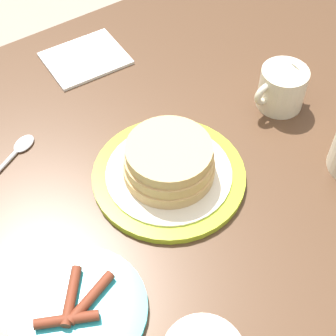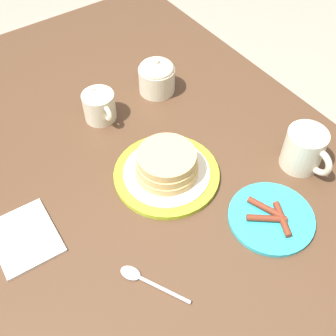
# 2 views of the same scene
# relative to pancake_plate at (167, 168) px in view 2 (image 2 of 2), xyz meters

# --- Properties ---
(ground_plane) EXTENTS (8.00, 8.00, 0.00)m
(ground_plane) POSITION_rel_pancake_plate_xyz_m (-0.02, -0.01, -0.78)
(ground_plane) COLOR gray
(dining_table) EXTENTS (1.50, 0.91, 0.75)m
(dining_table) POSITION_rel_pancake_plate_xyz_m (-0.02, -0.01, -0.14)
(dining_table) COLOR #4C3321
(dining_table) RESTS_ON ground_plane
(pancake_plate) EXTENTS (0.24, 0.24, 0.07)m
(pancake_plate) POSITION_rel_pancake_plate_xyz_m (0.00, 0.00, 0.00)
(pancake_plate) COLOR #AAC628
(pancake_plate) RESTS_ON dining_table
(side_plate_bacon) EXTENTS (0.18, 0.18, 0.02)m
(side_plate_bacon) POSITION_rel_pancake_plate_xyz_m (0.22, 0.11, -0.02)
(side_plate_bacon) COLOR #2DADBC
(side_plate_bacon) RESTS_ON dining_table
(coffee_mug) EXTENTS (0.13, 0.09, 0.10)m
(coffee_mug) POSITION_rel_pancake_plate_xyz_m (0.15, 0.27, 0.02)
(coffee_mug) COLOR beige
(coffee_mug) RESTS_ON dining_table
(creamer_pitcher) EXTENTS (0.12, 0.08, 0.08)m
(creamer_pitcher) POSITION_rel_pancake_plate_xyz_m (-0.26, -0.03, 0.01)
(creamer_pitcher) COLOR beige
(creamer_pitcher) RESTS_ON dining_table
(sugar_bowl) EXTENTS (0.10, 0.10, 0.10)m
(sugar_bowl) POSITION_rel_pancake_plate_xyz_m (-0.26, 0.15, 0.02)
(sugar_bowl) COLOR beige
(sugar_bowl) RESTS_ON dining_table
(napkin) EXTENTS (0.15, 0.13, 0.01)m
(napkin) POSITION_rel_pancake_plate_xyz_m (-0.03, -0.33, -0.03)
(napkin) COLOR white
(napkin) RESTS_ON dining_table
(spoon) EXTENTS (0.14, 0.08, 0.01)m
(spoon) POSITION_rel_pancake_plate_xyz_m (0.18, -0.18, -0.02)
(spoon) COLOR silver
(spoon) RESTS_ON dining_table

